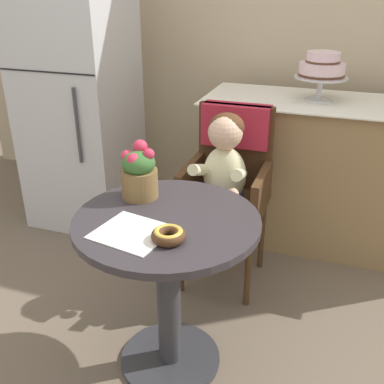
% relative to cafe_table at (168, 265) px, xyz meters
% --- Properties ---
extents(ground_plane, '(8.00, 8.00, 0.00)m').
position_rel_cafe_table_xyz_m(ground_plane, '(0.00, 0.00, -0.51)').
color(ground_plane, '#6B5B4C').
extents(back_wall, '(4.80, 0.10, 2.70)m').
position_rel_cafe_table_xyz_m(back_wall, '(0.00, 1.85, 0.84)').
color(back_wall, '#C1AD8E').
rests_on(back_wall, ground).
extents(cafe_table, '(0.72, 0.72, 0.72)m').
position_rel_cafe_table_xyz_m(cafe_table, '(0.00, 0.00, 0.00)').
color(cafe_table, '#332D33').
rests_on(cafe_table, ground).
extents(wicker_chair, '(0.42, 0.45, 0.95)m').
position_rel_cafe_table_xyz_m(wicker_chair, '(0.05, 0.76, 0.13)').
color(wicker_chair, '#472D19').
rests_on(wicker_chair, ground).
extents(seated_child, '(0.27, 0.32, 0.73)m').
position_rel_cafe_table_xyz_m(seated_child, '(0.05, 0.61, 0.17)').
color(seated_child, beige).
rests_on(seated_child, ground).
extents(paper_napkin, '(0.29, 0.27, 0.00)m').
position_rel_cafe_table_xyz_m(paper_napkin, '(-0.07, -0.14, 0.21)').
color(paper_napkin, white).
rests_on(paper_napkin, cafe_table).
extents(donut_front, '(0.12, 0.12, 0.04)m').
position_rel_cafe_table_xyz_m(donut_front, '(0.07, -0.15, 0.24)').
color(donut_front, '#4C2D19').
rests_on(donut_front, cafe_table).
extents(flower_vase, '(0.15, 0.15, 0.24)m').
position_rel_cafe_table_xyz_m(flower_vase, '(-0.17, 0.14, 0.32)').
color(flower_vase, brown).
rests_on(flower_vase, cafe_table).
extents(display_counter, '(1.56, 0.62, 0.90)m').
position_rel_cafe_table_xyz_m(display_counter, '(0.55, 1.30, -0.05)').
color(display_counter, '#93754C').
rests_on(display_counter, ground).
extents(tiered_cake_stand, '(0.30, 0.30, 0.27)m').
position_rel_cafe_table_xyz_m(tiered_cake_stand, '(0.43, 1.30, 0.57)').
color(tiered_cake_stand, silver).
rests_on(tiered_cake_stand, display_counter).
extents(refrigerator, '(0.64, 0.63, 1.70)m').
position_rel_cafe_table_xyz_m(refrigerator, '(-1.05, 1.10, 0.34)').
color(refrigerator, silver).
rests_on(refrigerator, ground).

